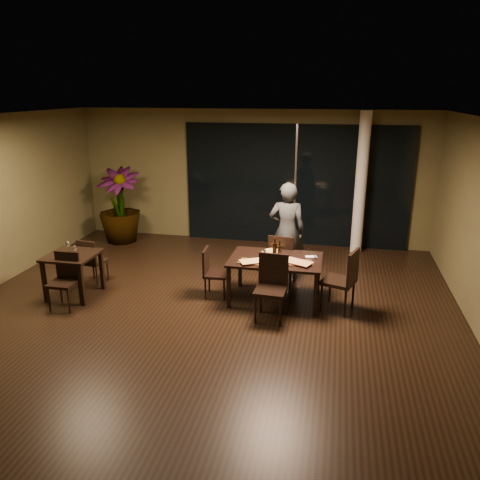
{
  "coord_description": "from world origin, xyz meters",
  "views": [
    {
      "loc": [
        1.9,
        -6.38,
        3.39
      ],
      "look_at": [
        0.41,
        0.73,
        1.05
      ],
      "focal_mm": 35.0,
      "sensor_mm": 36.0,
      "label": 1
    }
  ],
  "objects_px": {
    "chair_main_near": "(272,283)",
    "bottle_c": "(280,248)",
    "chair_side_far": "(91,259)",
    "bottle_a": "(275,247)",
    "chair_main_right": "(344,277)",
    "side_table": "(72,261)",
    "chair_main_left": "(212,270)",
    "potted_plant": "(120,205)",
    "chair_side_near": "(65,277)",
    "diner": "(287,231)",
    "chair_main_far": "(282,258)",
    "main_table": "(276,263)",
    "bottle_b": "(279,250)"
  },
  "relations": [
    {
      "from": "chair_main_far",
      "to": "chair_main_left",
      "type": "distance_m",
      "value": 1.3
    },
    {
      "from": "chair_main_far",
      "to": "chair_side_near",
      "type": "xyz_separation_m",
      "value": [
        -3.34,
        -1.52,
        -0.04
      ]
    },
    {
      "from": "chair_main_right",
      "to": "chair_side_far",
      "type": "height_order",
      "value": "chair_main_right"
    },
    {
      "from": "chair_main_right",
      "to": "main_table",
      "type": "bearing_deg",
      "value": -80.22
    },
    {
      "from": "chair_main_right",
      "to": "chair_main_near",
      "type": "bearing_deg",
      "value": -49.81
    },
    {
      "from": "potted_plant",
      "to": "bottle_b",
      "type": "xyz_separation_m",
      "value": [
        4.01,
        -2.49,
        0.05
      ]
    },
    {
      "from": "bottle_a",
      "to": "chair_main_far",
      "type": "bearing_deg",
      "value": 83.33
    },
    {
      "from": "chair_side_far",
      "to": "potted_plant",
      "type": "xyz_separation_m",
      "value": [
        -0.59,
        2.46,
        0.39
      ]
    },
    {
      "from": "chair_main_left",
      "to": "potted_plant",
      "type": "bearing_deg",
      "value": 44.94
    },
    {
      "from": "chair_main_left",
      "to": "potted_plant",
      "type": "relative_size",
      "value": 0.5
    },
    {
      "from": "chair_main_far",
      "to": "bottle_a",
      "type": "xyz_separation_m",
      "value": [
        -0.06,
        -0.54,
        0.37
      ]
    },
    {
      "from": "chair_main_left",
      "to": "chair_side_far",
      "type": "bearing_deg",
      "value": 84.39
    },
    {
      "from": "side_table",
      "to": "chair_side_near",
      "type": "xyz_separation_m",
      "value": [
        0.1,
        -0.4,
        -0.12
      ]
    },
    {
      "from": "bottle_a",
      "to": "chair_main_right",
      "type": "bearing_deg",
      "value": -12.29
    },
    {
      "from": "chair_side_near",
      "to": "bottle_b",
      "type": "distance_m",
      "value": 3.5
    },
    {
      "from": "chair_main_near",
      "to": "chair_main_left",
      "type": "distance_m",
      "value": 1.24
    },
    {
      "from": "main_table",
      "to": "potted_plant",
      "type": "distance_m",
      "value": 4.68
    },
    {
      "from": "bottle_a",
      "to": "chair_main_near",
      "type": "bearing_deg",
      "value": -85.36
    },
    {
      "from": "chair_main_right",
      "to": "bottle_a",
      "type": "xyz_separation_m",
      "value": [
        -1.15,
        0.25,
        0.33
      ]
    },
    {
      "from": "bottle_a",
      "to": "diner",
      "type": "bearing_deg",
      "value": 84.77
    },
    {
      "from": "chair_main_left",
      "to": "diner",
      "type": "relative_size",
      "value": 0.47
    },
    {
      "from": "chair_side_far",
      "to": "bottle_a",
      "type": "distance_m",
      "value": 3.36
    },
    {
      "from": "chair_main_left",
      "to": "chair_side_near",
      "type": "xyz_separation_m",
      "value": [
        -2.22,
        -0.85,
        0.03
      ]
    },
    {
      "from": "diner",
      "to": "bottle_b",
      "type": "distance_m",
      "value": 1.05
    },
    {
      "from": "chair_main_right",
      "to": "chair_side_near",
      "type": "height_order",
      "value": "chair_main_right"
    },
    {
      "from": "chair_main_far",
      "to": "chair_main_near",
      "type": "bearing_deg",
      "value": 97.03
    },
    {
      "from": "diner",
      "to": "bottle_c",
      "type": "distance_m",
      "value": 0.91
    },
    {
      "from": "chair_main_left",
      "to": "bottle_c",
      "type": "distance_m",
      "value": 1.21
    },
    {
      "from": "chair_main_far",
      "to": "bottle_a",
      "type": "height_order",
      "value": "bottle_a"
    },
    {
      "from": "chair_main_near",
      "to": "bottle_c",
      "type": "distance_m",
      "value": 0.82
    },
    {
      "from": "chair_main_near",
      "to": "potted_plant",
      "type": "distance_m",
      "value": 5.05
    },
    {
      "from": "chair_side_near",
      "to": "diner",
      "type": "relative_size",
      "value": 0.49
    },
    {
      "from": "bottle_a",
      "to": "chair_side_far",
      "type": "bearing_deg",
      "value": -179.29
    },
    {
      "from": "bottle_c",
      "to": "chair_side_near",
      "type": "bearing_deg",
      "value": -162.66
    },
    {
      "from": "chair_main_near",
      "to": "chair_side_far",
      "type": "xyz_separation_m",
      "value": [
        -3.39,
        0.64,
        -0.09
      ]
    },
    {
      "from": "bottle_b",
      "to": "chair_side_far",
      "type": "bearing_deg",
      "value": 179.48
    },
    {
      "from": "chair_main_right",
      "to": "diner",
      "type": "height_order",
      "value": "diner"
    },
    {
      "from": "chair_main_far",
      "to": "chair_main_left",
      "type": "bearing_deg",
      "value": 38.3
    },
    {
      "from": "chair_main_near",
      "to": "chair_main_left",
      "type": "relative_size",
      "value": 1.18
    },
    {
      "from": "main_table",
      "to": "diner",
      "type": "bearing_deg",
      "value": 86.85
    },
    {
      "from": "side_table",
      "to": "potted_plant",
      "type": "distance_m",
      "value": 3.06
    },
    {
      "from": "chair_main_near",
      "to": "bottle_c",
      "type": "relative_size",
      "value": 3.56
    },
    {
      "from": "chair_side_far",
      "to": "bottle_b",
      "type": "bearing_deg",
      "value": -171.51
    },
    {
      "from": "chair_main_right",
      "to": "bottle_c",
      "type": "relative_size",
      "value": 3.66
    },
    {
      "from": "chair_main_near",
      "to": "bottle_c",
      "type": "xyz_separation_m",
      "value": [
        0.02,
        0.75,
        0.33
      ]
    },
    {
      "from": "bottle_a",
      "to": "bottle_c",
      "type": "distance_m",
      "value": 0.1
    },
    {
      "from": "main_table",
      "to": "chair_main_left",
      "type": "bearing_deg",
      "value": -177.66
    },
    {
      "from": "side_table",
      "to": "chair_side_far",
      "type": "relative_size",
      "value": 0.95
    },
    {
      "from": "chair_main_left",
      "to": "diner",
      "type": "bearing_deg",
      "value": -49.57
    },
    {
      "from": "chair_main_far",
      "to": "chair_main_right",
      "type": "height_order",
      "value": "chair_main_right"
    }
  ]
}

